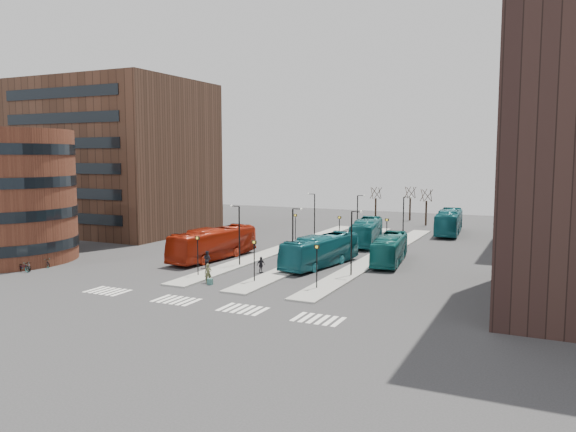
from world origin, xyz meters
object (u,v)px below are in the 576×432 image
at_px(teal_bus_c, 390,249).
at_px(bicycle_mid, 28,266).
at_px(traveller, 208,273).
at_px(bicycle_far, 45,263).
at_px(teal_bus_a, 320,251).
at_px(commuter_a, 207,259).
at_px(bicycle_near, 23,267).
at_px(teal_bus_b, 366,232).
at_px(commuter_c, 300,262).
at_px(teal_bus_d, 449,222).
at_px(suitcase, 210,282).
at_px(commuter_b, 261,265).
at_px(red_bus, 213,244).

relative_size(teal_bus_c, bicycle_mid, 7.13).
xyz_separation_m(traveller, bicycle_far, (-18.92, -1.10, -0.41)).
distance_m(teal_bus_a, commuter_a, 11.52).
relative_size(teal_bus_c, bicycle_near, 5.72).
bearing_deg(traveller, teal_bus_c, 15.99).
height_order(teal_bus_b, traveller, teal_bus_b).
bearing_deg(commuter_c, teal_bus_d, 174.62).
height_order(teal_bus_b, commuter_c, teal_bus_b).
relative_size(suitcase, commuter_c, 0.36).
bearing_deg(teal_bus_d, suitcase, -112.59).
bearing_deg(bicycle_far, teal_bus_c, -49.82).
distance_m(commuter_a, commuter_c, 9.34).
height_order(suitcase, teal_bus_b, teal_bus_b).
height_order(commuter_a, commuter_c, commuter_a).
bearing_deg(teal_bus_c, suitcase, -131.81).
bearing_deg(teal_bus_d, bicycle_mid, -131.30).
distance_m(teal_bus_d, commuter_a, 39.80).
xyz_separation_m(commuter_c, bicycle_far, (-23.91, -9.90, -0.29)).
bearing_deg(teal_bus_b, bicycle_far, -141.24).
relative_size(teal_bus_c, teal_bus_d, 0.84).
height_order(teal_bus_c, teal_bus_d, teal_bus_d).
xyz_separation_m(suitcase, teal_bus_c, (11.59, 16.59, 1.21)).
relative_size(teal_bus_d, commuter_a, 7.20).
bearing_deg(commuter_b, suitcase, -171.23).
bearing_deg(red_bus, teal_bus_c, 24.69).
bearing_deg(teal_bus_b, commuter_a, -124.45).
distance_m(teal_bus_d, bicycle_mid, 55.22).
xyz_separation_m(commuter_c, bicycle_mid, (-23.91, -11.91, -0.29)).
bearing_deg(teal_bus_a, traveller, -108.90).
xyz_separation_m(teal_bus_b, traveller, (-6.22, -26.87, -0.76)).
bearing_deg(commuter_b, teal_bus_a, -10.60).
relative_size(teal_bus_b, bicycle_far, 6.72).
bearing_deg(commuter_a, traveller, 132.06).
distance_m(red_bus, bicycle_near, 18.94).
bearing_deg(bicycle_near, teal_bus_c, -57.29).
bearing_deg(bicycle_far, teal_bus_d, -26.77).
relative_size(traveller, commuter_b, 1.07).
bearing_deg(commuter_a, bicycle_far, 31.77).
relative_size(suitcase, red_bus, 0.04).
relative_size(teal_bus_b, teal_bus_c, 1.10).
bearing_deg(red_bus, teal_bus_b, 60.39).
xyz_separation_m(teal_bus_c, commuter_b, (-9.85, -10.38, -0.67)).
height_order(teal_bus_a, teal_bus_c, teal_bus_a).
xyz_separation_m(red_bus, commuter_a, (2.04, -4.33, -0.84)).
relative_size(teal_bus_c, commuter_a, 6.05).
distance_m(suitcase, teal_bus_a, 13.16).
bearing_deg(teal_bus_c, commuter_c, -141.41).
height_order(suitcase, red_bus, red_bus).
bearing_deg(suitcase, red_bus, 119.20).
bearing_deg(bicycle_far, bicycle_mid, -168.74).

